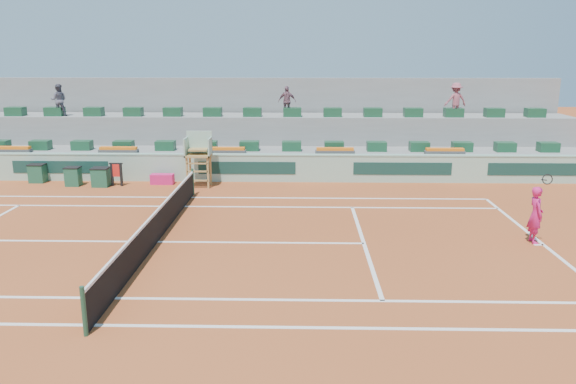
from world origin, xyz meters
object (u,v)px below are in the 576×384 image
drink_cooler_a (101,177)px  tennis_player (536,215)px  player_bag (162,179)px  umpire_chair (199,151)px

drink_cooler_a → tennis_player: (15.96, -7.08, 0.47)m
drink_cooler_a → player_bag: bearing=11.4°
player_bag → drink_cooler_a: bearing=-168.6°
tennis_player → drink_cooler_a: bearing=156.1°
drink_cooler_a → tennis_player: tennis_player is taller
player_bag → umpire_chair: 2.22m
player_bag → tennis_player: tennis_player is taller
umpire_chair → tennis_player: bearing=-31.9°
umpire_chair → drink_cooler_a: 4.46m
player_bag → tennis_player: bearing=-29.6°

